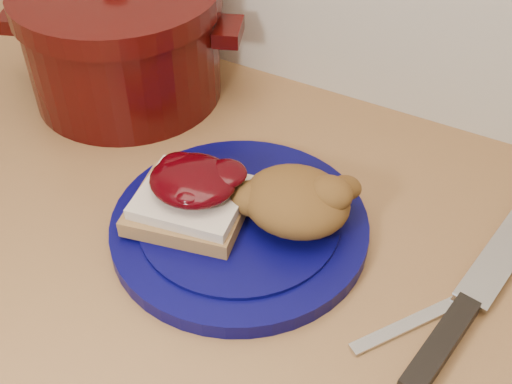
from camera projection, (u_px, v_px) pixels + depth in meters
The scene contains 7 objects.
plate at pixel (240, 226), 0.72m from camera, with size 0.29×0.29×0.02m, color #050440.
sandwich at pixel (191, 195), 0.69m from camera, with size 0.14×0.13×0.06m.
stuffing_mound at pixel (296, 201), 0.68m from camera, with size 0.12×0.10×0.06m, color brown.
chef_knife at pixel (461, 314), 0.63m from camera, with size 0.09×0.34×0.02m.
butter_knife at pixel (427, 315), 0.63m from camera, with size 0.18×0.01×0.00m, color silver.
dutch_oven at pixel (123, 41), 0.88m from camera, with size 0.36×0.36×0.18m.
pepper_grinder at pixel (65, 32), 0.92m from camera, with size 0.06×0.06×0.13m.
Camera 1 is at (0.30, 1.06, 1.42)m, focal length 45.00 mm.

